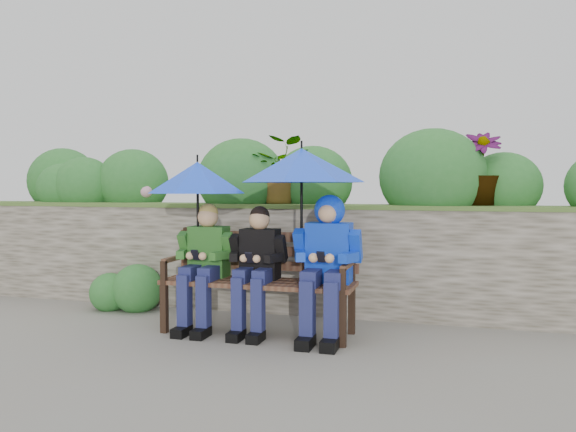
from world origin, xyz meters
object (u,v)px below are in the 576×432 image
(boy_left, at_px, (204,260))
(boy_middle, at_px, (257,262))
(umbrella_right, at_px, (302,165))
(umbrella_left, at_px, (198,178))
(park_bench, at_px, (260,274))
(boy_right, at_px, (327,255))

(boy_left, xyz_separation_m, boy_middle, (0.46, 0.00, -0.01))
(boy_left, bearing_deg, umbrella_right, 3.57)
(boy_left, relative_size, umbrella_left, 1.25)
(boy_left, xyz_separation_m, umbrella_right, (0.83, 0.05, 0.78))
(boy_left, xyz_separation_m, umbrella_left, (-0.07, 0.03, 0.68))
(boy_left, relative_size, boy_middle, 1.02)
(umbrella_left, bearing_deg, umbrella_right, 1.45)
(park_bench, height_order, umbrella_right, umbrella_right)
(boy_middle, xyz_separation_m, umbrella_left, (-0.53, 0.03, 0.69))
(boy_left, distance_m, boy_middle, 0.46)
(boy_right, height_order, umbrella_right, umbrella_right)
(park_bench, xyz_separation_m, umbrella_right, (0.35, -0.02, 0.89))
(park_bench, relative_size, boy_left, 1.50)
(boy_right, bearing_deg, boy_middle, -179.66)
(boy_right, bearing_deg, park_bench, 173.72)
(umbrella_right, bearing_deg, umbrella_left, -178.55)
(park_bench, height_order, boy_right, boy_right)
(park_bench, distance_m, boy_middle, 0.12)
(boy_middle, relative_size, boy_right, 0.92)
(boy_left, height_order, boy_middle, boy_left)
(boy_middle, bearing_deg, park_bench, 80.76)
(park_bench, height_order, boy_middle, boy_middle)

